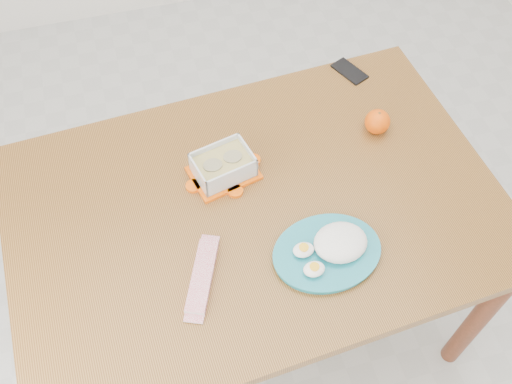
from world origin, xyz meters
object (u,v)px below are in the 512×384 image
object	(u,v)px
dining_table	(256,221)
smartphone	(350,71)
orange_fruit	(377,122)
food_container	(223,166)
rice_plate	(331,248)

from	to	relation	value
dining_table	smartphone	size ratio (longest dim) A/B	11.79
orange_fruit	smartphone	world-z (taller)	orange_fruit
dining_table	smartphone	world-z (taller)	smartphone
food_container	smartphone	bearing A→B (deg)	17.49
smartphone	dining_table	bearing A→B (deg)	-160.36
rice_plate	smartphone	xyz separation A→B (m)	(0.29, 0.62, -0.02)
rice_plate	smartphone	world-z (taller)	rice_plate
rice_plate	food_container	bearing A→B (deg)	119.82
dining_table	orange_fruit	distance (m)	0.47
orange_fruit	rice_plate	distance (m)	0.45
rice_plate	smartphone	distance (m)	0.68
dining_table	orange_fruit	xyz separation A→B (m)	(0.42, 0.16, 0.12)
smartphone	rice_plate	bearing A→B (deg)	-139.43
food_container	smartphone	size ratio (longest dim) A/B	1.76
orange_fruit	smartphone	bearing A→B (deg)	86.82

